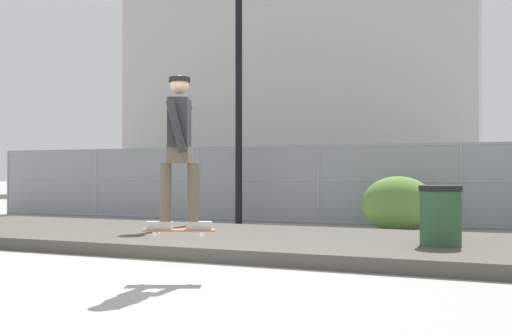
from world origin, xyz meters
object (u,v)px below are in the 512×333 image
Objects in this scene: skater at (180,142)px; parked_car_mid at (394,186)px; parked_car_near at (196,184)px; trash_bin at (440,222)px; street_lamp at (239,29)px; shrub_left at (398,204)px; skateboard at (179,231)px.

parked_car_mid is (0.67, 11.03, -0.71)m from skater.
trash_bin is at bearing -45.25° from parked_car_near.
trash_bin is (8.17, -8.25, -0.32)m from parked_car_near.
parked_car_near is at bearing 116.96° from skater.
street_lamp is 7.14× the size of trash_bin.
trash_bin is (1.90, -8.26, -0.32)m from parked_car_mid.
street_lamp is 7.31m from trash_bin.
parked_car_mid is at bearing 0.12° from parked_car_near.
parked_car_mid is (2.85, 4.40, -3.69)m from street_lamp.
shrub_left reaches higher than trash_bin.
skateboard is 3.78m from trash_bin.
shrub_left is at bearing 106.99° from trash_bin.
skateboard is 11.05m from parked_car_mid.
shrub_left is at bearing 77.13° from skater.
trash_bin is (4.75, -3.86, -4.01)m from street_lamp.
parked_car_near reaches higher than skateboard.
parked_car_near is at bearing 128.00° from street_lamp.
parked_car_near is 8.45m from shrub_left.
parked_car_near reaches higher than trash_bin.
trash_bin is at bearing -77.05° from parked_car_mid.
skateboard is 8.02m from street_lamp.
skateboard is at bearing -93.48° from parked_car_mid.
street_lamp is 5.38m from shrub_left.
skater is at bearing -132.88° from trash_bin.
street_lamp is at bearing 108.17° from skater.
shrub_left is at bearing 77.13° from skateboard.
skateboard is at bearing 179.10° from skater.
parked_car_mid is at bearing 102.95° from trash_bin.
parked_car_near is 0.98× the size of parked_car_mid.
skateboard is at bearing -102.87° from shrub_left.
parked_car_mid is at bearing 99.69° from shrub_left.
skateboard is 0.18× the size of parked_car_mid.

